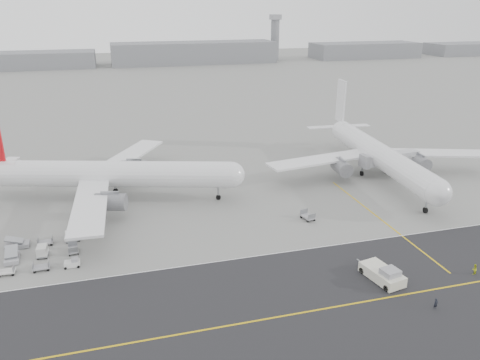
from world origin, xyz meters
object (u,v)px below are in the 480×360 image
object	(u,v)px
airliner_a	(110,174)
jet_bridge	(390,159)
ground_crew_a	(436,304)
ground_crew_b	(474,269)
airliner_b	(377,153)
control_tower	(275,37)
pushback_tug	(383,274)

from	to	relation	value
airliner_a	jet_bridge	bearing A→B (deg)	-76.33
ground_crew_a	ground_crew_b	distance (m)	12.60
airliner_a	airliner_b	size ratio (longest dim) A/B	0.99
airliner_a	ground_crew_b	world-z (taller)	airliner_a
control_tower	ground_crew_b	world-z (taller)	control_tower
control_tower	airliner_b	distance (m)	245.48
airliner_b	pushback_tug	distance (m)	46.78
pushback_tug	jet_bridge	world-z (taller)	jet_bridge
pushback_tug	airliner_b	bearing A→B (deg)	49.84
airliner_a	pushback_tug	world-z (taller)	airliner_a
airliner_b	jet_bridge	xyz separation A→B (m)	(2.91, -1.33, -1.33)
airliner_a	jet_bridge	world-z (taller)	airliner_a
control_tower	ground_crew_a	bearing A→B (deg)	-105.19
jet_bridge	ground_crew_b	size ratio (longest dim) A/B	9.40
control_tower	airliner_b	bearing A→B (deg)	-103.75
jet_bridge	ground_crew_a	distance (m)	52.57
control_tower	pushback_tug	size ratio (longest dim) A/B	3.43
airliner_b	jet_bridge	world-z (taller)	airliner_b
pushback_tug	ground_crew_b	size ratio (longest dim) A/B	5.42
airliner_a	jet_bridge	distance (m)	63.49
airliner_a	ground_crew_a	size ratio (longest dim) A/B	33.58
airliner_a	ground_crew_a	world-z (taller)	airliner_a
ground_crew_b	airliner_a	bearing A→B (deg)	-53.94
ground_crew_a	airliner_a	bearing A→B (deg)	130.08
jet_bridge	ground_crew_b	bearing A→B (deg)	-109.85
ground_crew_b	control_tower	bearing A→B (deg)	-116.74
control_tower	airliner_a	bearing A→B (deg)	-116.67
airliner_a	ground_crew_b	xyz separation A→B (m)	(52.02, -44.54, -4.69)
pushback_tug	ground_crew_b	world-z (taller)	pushback_tug
control_tower	pushback_tug	distance (m)	290.81
control_tower	jet_bridge	xyz separation A→B (m)	(-55.39, -239.54, -12.13)
pushback_tug	ground_crew_a	xyz separation A→B (m)	(3.08, -8.04, -0.25)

